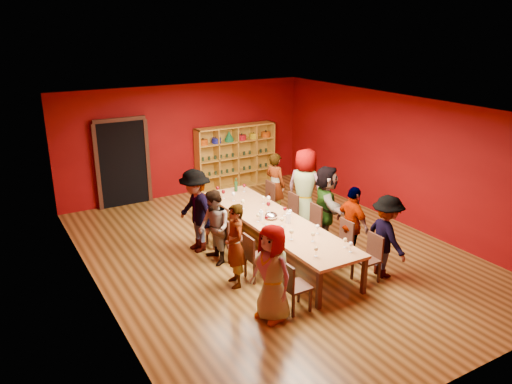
% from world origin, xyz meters
% --- Properties ---
extents(room_shell, '(7.10, 9.10, 3.04)m').
position_xyz_m(room_shell, '(0.00, 0.00, 1.50)').
color(room_shell, '#543716').
rests_on(room_shell, ground).
extents(tasting_table, '(1.10, 4.50, 0.75)m').
position_xyz_m(tasting_table, '(0.00, 0.00, 0.70)').
color(tasting_table, '#AE7648').
rests_on(tasting_table, ground).
extents(doorway, '(1.40, 0.17, 2.30)m').
position_xyz_m(doorway, '(-1.80, 4.43, 1.12)').
color(doorway, black).
rests_on(doorway, ground).
extents(shelving_unit, '(2.40, 0.40, 1.80)m').
position_xyz_m(shelving_unit, '(1.40, 4.32, 0.98)').
color(shelving_unit, '#B98629').
rests_on(shelving_unit, ground).
extents(chair_person_left_0, '(0.42, 0.42, 0.89)m').
position_xyz_m(chair_person_left_0, '(-0.91, -2.00, 0.50)').
color(chair_person_left_0, black).
rests_on(chair_person_left_0, ground).
extents(person_left_0, '(0.60, 0.86, 1.61)m').
position_xyz_m(person_left_0, '(-1.30, -2.00, 0.81)').
color(person_left_0, '#5472AE').
rests_on(person_left_0, ground).
extents(chair_person_left_1, '(0.42, 0.42, 0.89)m').
position_xyz_m(chair_person_left_1, '(-0.91, -0.75, 0.50)').
color(chair_person_left_1, black).
rests_on(chair_person_left_1, ground).
extents(person_left_1, '(0.51, 0.63, 1.55)m').
position_xyz_m(person_left_1, '(-1.30, -0.75, 0.77)').
color(person_left_1, '#121633').
rests_on(person_left_1, ground).
extents(chair_person_left_2, '(0.42, 0.42, 0.89)m').
position_xyz_m(chair_person_left_2, '(-0.91, 0.23, 0.50)').
color(chair_person_left_2, black).
rests_on(chair_person_left_2, ground).
extents(person_left_2, '(0.45, 0.75, 1.49)m').
position_xyz_m(person_left_2, '(-1.24, 0.23, 0.75)').
color(person_left_2, '#5581B0').
rests_on(person_left_2, ground).
extents(chair_person_left_3, '(0.42, 0.42, 0.89)m').
position_xyz_m(chair_person_left_3, '(-0.91, 0.94, 0.50)').
color(chair_person_left_3, black).
rests_on(chair_person_left_3, ground).
extents(person_left_3, '(0.56, 1.17, 1.75)m').
position_xyz_m(person_left_3, '(-1.31, 0.94, 0.88)').
color(person_left_3, white).
rests_on(person_left_3, ground).
extents(chair_person_right_0, '(0.42, 0.42, 0.89)m').
position_xyz_m(chair_person_right_0, '(0.91, -1.85, 0.50)').
color(chair_person_right_0, black).
rests_on(chair_person_right_0, ground).
extents(person_right_0, '(0.55, 1.07, 1.58)m').
position_xyz_m(person_right_0, '(1.28, -1.85, 0.79)').
color(person_right_0, '#547BAC').
rests_on(person_right_0, ground).
extents(chair_person_right_1, '(0.42, 0.42, 0.89)m').
position_xyz_m(chair_person_right_1, '(0.91, -1.05, 0.50)').
color(chair_person_right_1, black).
rests_on(chair_person_right_1, ground).
extents(person_right_1, '(0.42, 0.91, 1.54)m').
position_xyz_m(person_right_1, '(1.15, -1.05, 0.77)').
color(person_right_1, '#4E4E53').
rests_on(person_right_1, ground).
extents(chair_person_right_2, '(0.42, 0.42, 0.89)m').
position_xyz_m(chair_person_right_2, '(0.91, -0.05, 0.50)').
color(chair_person_right_2, black).
rests_on(chair_person_right_2, ground).
extents(person_right_2, '(1.06, 1.63, 1.71)m').
position_xyz_m(person_right_2, '(1.27, -0.05, 0.85)').
color(person_right_2, '#BF808C').
rests_on(person_right_2, ground).
extents(chair_person_right_3, '(0.42, 0.42, 0.89)m').
position_xyz_m(chair_person_right_3, '(0.91, 0.80, 0.50)').
color(chair_person_right_3, black).
rests_on(chair_person_right_3, ground).
extents(person_right_3, '(0.84, 1.04, 1.88)m').
position_xyz_m(person_right_3, '(1.33, 0.80, 0.94)').
color(person_right_3, '#6092C5').
rests_on(person_right_3, ground).
extents(chair_person_right_4, '(0.42, 0.42, 0.89)m').
position_xyz_m(chair_person_right_4, '(0.91, 1.79, 0.50)').
color(chair_person_right_4, black).
rests_on(chair_person_right_4, ground).
extents(person_right_4, '(0.55, 0.67, 1.58)m').
position_xyz_m(person_right_4, '(1.16, 1.79, 0.79)').
color(person_right_4, pink).
rests_on(person_right_4, ground).
extents(wine_glass_0, '(0.08, 0.08, 0.21)m').
position_xyz_m(wine_glass_0, '(-0.32, 1.65, 0.90)').
color(wine_glass_0, white).
rests_on(wine_glass_0, tasting_table).
extents(wine_glass_1, '(0.08, 0.08, 0.21)m').
position_xyz_m(wine_glass_1, '(0.34, 0.78, 0.90)').
color(wine_glass_1, white).
rests_on(wine_glass_1, tasting_table).
extents(wine_glass_2, '(0.07, 0.07, 0.19)m').
position_xyz_m(wine_glass_2, '(0.32, -1.02, 0.88)').
color(wine_glass_2, white).
rests_on(wine_glass_2, tasting_table).
extents(wine_glass_3, '(0.08, 0.08, 0.20)m').
position_xyz_m(wine_glass_3, '(0.30, 0.06, 0.89)').
color(wine_glass_3, white).
rests_on(wine_glass_3, tasting_table).
extents(wine_glass_4, '(0.08, 0.08, 0.21)m').
position_xyz_m(wine_glass_4, '(-0.26, -1.00, 0.90)').
color(wine_glass_4, white).
rests_on(wine_glass_4, tasting_table).
extents(wine_glass_5, '(0.08, 0.08, 0.20)m').
position_xyz_m(wine_glass_5, '(-0.07, -0.39, 0.89)').
color(wine_glass_5, white).
rests_on(wine_glass_5, tasting_table).
extents(wine_glass_6, '(0.07, 0.07, 0.18)m').
position_xyz_m(wine_glass_6, '(0.37, -1.76, 0.88)').
color(wine_glass_6, white).
rests_on(wine_glass_6, tasting_table).
extents(wine_glass_7, '(0.09, 0.09, 0.22)m').
position_xyz_m(wine_glass_7, '(-0.26, 0.84, 0.91)').
color(wine_glass_7, white).
rests_on(wine_glass_7, tasting_table).
extents(wine_glass_8, '(0.07, 0.07, 0.18)m').
position_xyz_m(wine_glass_8, '(-0.35, 0.05, 0.88)').
color(wine_glass_8, white).
rests_on(wine_glass_8, tasting_table).
extents(wine_glass_9, '(0.07, 0.07, 0.18)m').
position_xyz_m(wine_glass_9, '(-0.29, -1.79, 0.88)').
color(wine_glass_9, white).
rests_on(wine_glass_9, tasting_table).
extents(wine_glass_10, '(0.09, 0.09, 0.22)m').
position_xyz_m(wine_glass_10, '(0.13, 0.43, 0.91)').
color(wine_glass_10, white).
rests_on(wine_glass_10, tasting_table).
extents(wine_glass_11, '(0.08, 0.08, 0.21)m').
position_xyz_m(wine_glass_11, '(-0.37, -0.86, 0.90)').
color(wine_glass_11, white).
rests_on(wine_glass_11, tasting_table).
extents(wine_glass_12, '(0.08, 0.08, 0.20)m').
position_xyz_m(wine_glass_12, '(-0.30, 1.97, 0.89)').
color(wine_glass_12, white).
rests_on(wine_glass_12, tasting_table).
extents(wine_glass_13, '(0.08, 0.08, 0.19)m').
position_xyz_m(wine_glass_13, '(0.33, -1.95, 0.89)').
color(wine_glass_13, white).
rests_on(wine_glass_13, tasting_table).
extents(wine_glass_14, '(0.08, 0.08, 0.21)m').
position_xyz_m(wine_glass_14, '(-0.20, 1.39, 0.90)').
color(wine_glass_14, white).
rests_on(wine_glass_14, tasting_table).
extents(wine_glass_15, '(0.07, 0.07, 0.18)m').
position_xyz_m(wine_glass_15, '(0.32, -0.09, 0.88)').
color(wine_glass_15, white).
rests_on(wine_glass_15, tasting_table).
extents(wine_glass_16, '(0.07, 0.07, 0.18)m').
position_xyz_m(wine_glass_16, '(0.28, 0.89, 0.88)').
color(wine_glass_16, white).
rests_on(wine_glass_16, tasting_table).
extents(wine_glass_17, '(0.08, 0.08, 0.20)m').
position_xyz_m(wine_glass_17, '(-0.28, -0.16, 0.89)').
color(wine_glass_17, white).
rests_on(wine_glass_17, tasting_table).
extents(wine_glass_18, '(0.08, 0.08, 0.19)m').
position_xyz_m(wine_glass_18, '(0.32, 1.84, 0.89)').
color(wine_glass_18, white).
rests_on(wine_glass_18, tasting_table).
extents(wine_glass_19, '(0.08, 0.08, 0.19)m').
position_xyz_m(wine_glass_19, '(0.03, -1.27, 0.89)').
color(wine_glass_19, white).
rests_on(wine_glass_19, tasting_table).
extents(spittoon_bowl, '(0.27, 0.27, 0.15)m').
position_xyz_m(spittoon_bowl, '(-0.04, 0.06, 0.81)').
color(spittoon_bowl, silver).
rests_on(spittoon_bowl, tasting_table).
extents(carafe_a, '(0.11, 0.11, 0.23)m').
position_xyz_m(carafe_a, '(-0.26, 0.08, 0.85)').
color(carafe_a, white).
rests_on(carafe_a, tasting_table).
extents(carafe_b, '(0.11, 0.11, 0.25)m').
position_xyz_m(carafe_b, '(0.14, -0.30, 0.86)').
color(carafe_b, white).
rests_on(carafe_b, tasting_table).
extents(wine_bottle, '(0.10, 0.10, 0.33)m').
position_xyz_m(wine_bottle, '(0.17, 1.96, 0.87)').
color(wine_bottle, '#163D1C').
rests_on(wine_bottle, tasting_table).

